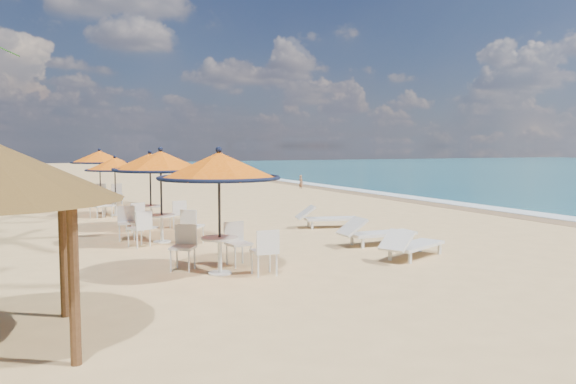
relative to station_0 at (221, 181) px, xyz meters
name	(u,v)px	position (x,y,z in m)	size (l,w,h in m)	color
ground	(397,253)	(4.54, 0.25, -1.88)	(160.00, 160.00, 0.00)	tan
foam_strip	(433,201)	(13.84, 10.25, -1.88)	(1.20, 140.00, 0.04)	white
wetsand_band	(418,202)	(12.94, 10.25, -1.88)	(1.40, 140.00, 0.02)	olive
station_0	(221,181)	(0.00, 0.00, 0.00)	(2.47, 2.47, 2.58)	black
station_1	(159,173)	(-0.34, 4.20, -0.01)	(2.46, 2.46, 2.57)	black
station_2	(151,169)	(-0.02, 6.94, -0.01)	(2.36, 2.36, 2.46)	black
station_3	(113,172)	(-0.64, 10.79, -0.24)	(2.15, 2.19, 2.24)	black
station_4	(101,162)	(-0.68, 14.38, 0.02)	(2.39, 2.51, 2.49)	black
lounger_near	(411,244)	(4.42, -0.42, -1.55)	(2.10, 1.39, 0.72)	silver
lounger_mid	(375,232)	(4.64, 1.40, -1.53)	(2.12, 0.70, 0.76)	silver
lounger_far	(325,217)	(5.01, 4.73, -1.55)	(2.09, 1.09, 0.72)	silver
person	(301,182)	(11.44, 19.57, -1.44)	(0.33, 0.21, 0.89)	#8E6248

